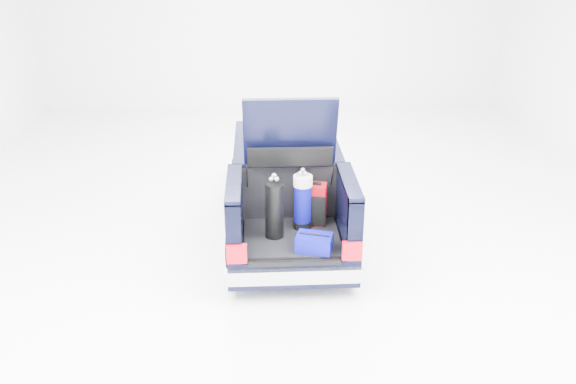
{
  "coord_description": "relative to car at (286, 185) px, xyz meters",
  "views": [
    {
      "loc": [
        -0.44,
        -8.93,
        4.6
      ],
      "look_at": [
        0.0,
        -0.5,
        0.83
      ],
      "focal_mm": 38.0,
      "sensor_mm": 36.0,
      "label": 1
    }
  ],
  "objects": [
    {
      "name": "black_golf_bag",
      "position": [
        -0.23,
        -1.61,
        0.34
      ],
      "size": [
        0.3,
        0.36,
        0.92
      ],
      "rotation": [
        0.0,
        0.0,
        0.15
      ],
      "color": "black",
      "rests_on": "car"
    },
    {
      "name": "red_suitcase",
      "position": [
        0.31,
        -1.22,
        0.23
      ],
      "size": [
        0.43,
        0.33,
        0.65
      ],
      "rotation": [
        0.0,
        0.0,
        -0.21
      ],
      "color": "maroon",
      "rests_on": "car"
    },
    {
      "name": "blue_duffel",
      "position": [
        0.27,
        -2.01,
        0.04
      ],
      "size": [
        0.53,
        0.42,
        0.25
      ],
      "rotation": [
        0.0,
        0.0,
        -0.28
      ],
      "color": "#060577",
      "rests_on": "car"
    },
    {
      "name": "ground",
      "position": [
        0.0,
        -0.11,
        -0.67
      ],
      "size": [
        14.0,
        14.0,
        0.0
      ],
      "primitive_type": "plane",
      "color": "white",
      "rests_on": "ground"
    },
    {
      "name": "blue_golf_bag",
      "position": [
        0.17,
        -1.33,
        0.33
      ],
      "size": [
        0.34,
        0.34,
        0.89
      ],
      "rotation": [
        0.0,
        0.0,
        0.35
      ],
      "color": "black",
      "rests_on": "car"
    },
    {
      "name": "car",
      "position": [
        0.0,
        0.0,
        0.0
      ],
      "size": [
        1.87,
        4.65,
        2.47
      ],
      "color": "black",
      "rests_on": "ground"
    }
  ]
}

